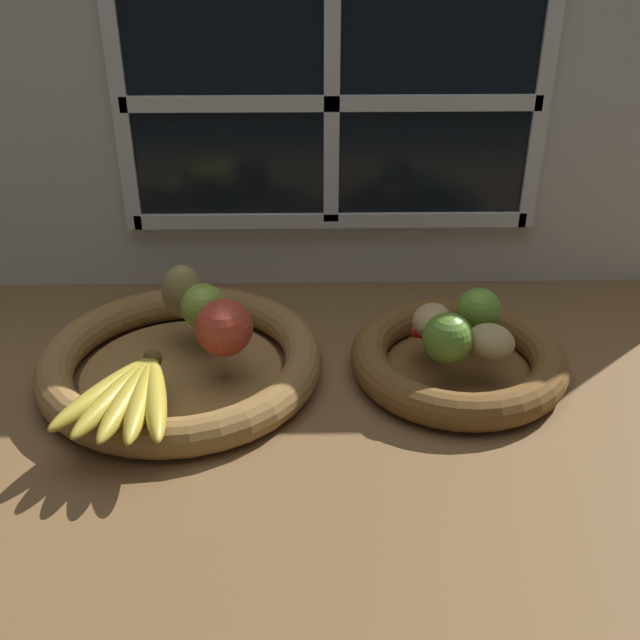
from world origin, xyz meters
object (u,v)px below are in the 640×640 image
at_px(apple_red_right, 224,328).
at_px(pear_brown, 183,292).
at_px(banana_bunch_front, 129,395).
at_px(fruit_bowl_left, 181,363).
at_px(chili_pepper, 451,339).
at_px(lime_far, 479,310).
at_px(potato_small, 491,342).
at_px(lime_near, 448,338).
at_px(fruit_bowl_right, 458,361).
at_px(potato_oblong, 432,320).
at_px(apple_green_back, 204,306).

distance_m(apple_red_right, pear_brown, 0.12).
bearing_deg(banana_bunch_front, fruit_bowl_left, 73.24).
bearing_deg(fruit_bowl_left, chili_pepper, -0.39).
xyz_separation_m(apple_red_right, lime_far, (0.35, 0.06, -0.01)).
distance_m(potato_small, lime_near, 0.06).
bearing_deg(chili_pepper, pear_brown, -166.86).
relative_size(fruit_bowl_right, pear_brown, 3.69).
xyz_separation_m(pear_brown, lime_far, (0.42, -0.04, -0.01)).
bearing_deg(apple_red_right, fruit_bowl_left, 166.19).
xyz_separation_m(potato_oblong, chili_pepper, (0.02, -0.03, -0.01)).
distance_m(fruit_bowl_left, pear_brown, 0.11).
distance_m(apple_green_back, banana_bunch_front, 0.20).
distance_m(potato_oblong, chili_pepper, 0.04).
distance_m(fruit_bowl_right, apple_red_right, 0.33).
relative_size(potato_oblong, lime_near, 1.00).
relative_size(pear_brown, banana_bunch_front, 0.43).
bearing_deg(apple_red_right, pear_brown, 124.19).
distance_m(apple_green_back, pear_brown, 0.04).
distance_m(lime_far, chili_pepper, 0.06).
height_order(lime_far, chili_pepper, lime_far).
xyz_separation_m(potato_small, lime_far, (-0.00, 0.07, 0.01)).
xyz_separation_m(potato_oblong, lime_near, (0.01, -0.07, 0.01)).
xyz_separation_m(apple_red_right, chili_pepper, (0.31, 0.01, -0.03)).
distance_m(potato_oblong, lime_far, 0.07).
bearing_deg(lime_near, chili_pepper, 71.52).
height_order(fruit_bowl_left, potato_oblong, potato_oblong).
relative_size(apple_green_back, potato_small, 1.00).
distance_m(fruit_bowl_right, potato_oblong, 0.07).
height_order(fruit_bowl_left, apple_green_back, apple_green_back).
distance_m(apple_red_right, banana_bunch_front, 0.16).
bearing_deg(fruit_bowl_right, apple_red_right, -177.14).
relative_size(apple_green_back, lime_far, 1.04).
relative_size(fruit_bowl_right, banana_bunch_front, 1.60).
relative_size(fruit_bowl_right, potato_oblong, 4.45).
height_order(apple_green_back, lime_far, apple_green_back).
bearing_deg(apple_green_back, pear_brown, 137.81).
distance_m(fruit_bowl_right, lime_near, 0.08).
bearing_deg(potato_oblong, fruit_bowl_right, -37.87).
height_order(fruit_bowl_right, lime_near, lime_near).
distance_m(pear_brown, banana_bunch_front, 0.22).
bearing_deg(lime_far, potato_small, -88.51).
relative_size(apple_red_right, chili_pepper, 0.71).
relative_size(lime_near, chili_pepper, 0.62).
bearing_deg(lime_far, lime_near, -125.84).
xyz_separation_m(apple_green_back, chili_pepper, (0.34, -0.06, -0.02)).
height_order(potato_oblong, lime_near, lime_near).
bearing_deg(potato_small, fruit_bowl_left, 175.55).
bearing_deg(lime_far, apple_green_back, 177.74).
xyz_separation_m(banana_bunch_front, potato_small, (0.46, 0.10, 0.01)).
bearing_deg(lime_far, banana_bunch_front, -159.30).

